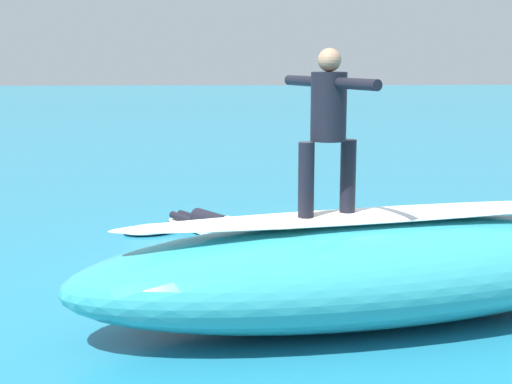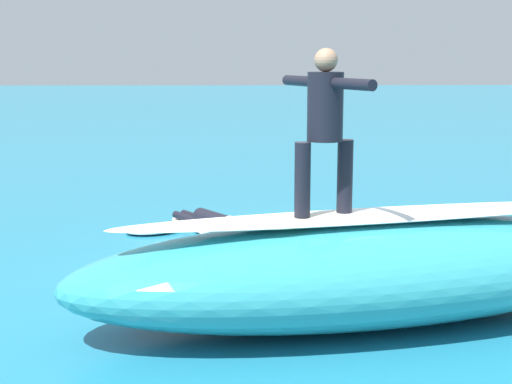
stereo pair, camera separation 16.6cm
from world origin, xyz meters
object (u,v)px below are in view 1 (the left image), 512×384
(surfboard_paddling, at_px, (210,230))
(surfer_paddling, at_px, (206,220))
(surfer_riding, at_px, (328,119))
(surfboard_riding, at_px, (327,218))

(surfboard_paddling, xyz_separation_m, surfer_paddling, (0.07, -0.10, 0.16))
(surfer_riding, xyz_separation_m, surfer_paddling, (1.35, -4.25, -1.98))
(surfer_riding, bearing_deg, surfboard_paddling, -98.10)
(surfer_riding, bearing_deg, surfboard_riding, 65.19)
(surfboard_riding, relative_size, surfer_paddling, 1.34)
(surfboard_paddling, relative_size, surfer_paddling, 1.71)
(surfboard_riding, height_order, surfboard_paddling, surfboard_riding)
(surfer_riding, bearing_deg, surfer_paddling, -97.61)
(surfboard_riding, height_order, surfer_paddling, surfboard_riding)
(surfboard_paddling, bearing_deg, surfboard_riding, -18.39)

